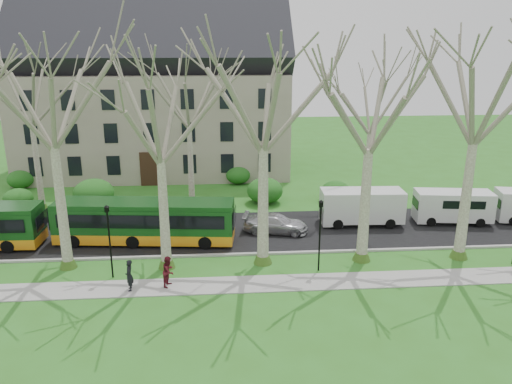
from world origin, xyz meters
TOP-DOWN VIEW (x-y plane):
  - ground at (0.00, 0.00)m, footprint 120.00×120.00m
  - sidewalk at (0.00, -2.50)m, footprint 70.00×2.00m
  - road at (0.00, 5.50)m, footprint 80.00×8.00m
  - curb at (0.00, 1.50)m, footprint 80.00×0.25m
  - building at (-6.00, 24.00)m, footprint 26.50×12.20m
  - tree_row_verge at (0.00, 0.30)m, footprint 49.00×7.00m
  - tree_row_far at (-1.33, 11.00)m, footprint 33.00×7.00m
  - lamp_row at (-0.00, -1.00)m, footprint 36.22×0.22m
  - hedges at (-4.67, 14.00)m, footprint 30.60×8.60m
  - bus_follow at (-4.77, 4.08)m, footprint 12.00×3.66m
  - sedan at (4.12, 5.17)m, footprint 4.82×2.73m
  - van_a at (10.60, 6.32)m, footprint 6.02×2.42m
  - van_b at (17.44, 6.15)m, footprint 5.70×2.70m
  - pedestrian_a at (-4.73, -2.72)m, footprint 0.50×0.69m
  - pedestrian_b at (-2.65, -2.36)m, footprint 0.89×1.01m

SIDE VIEW (x-z plane):
  - ground at x=0.00m, z-range 0.00..0.00m
  - sidewalk at x=0.00m, z-range 0.00..0.06m
  - road at x=0.00m, z-range 0.00..0.06m
  - curb at x=0.00m, z-range 0.00..0.14m
  - sedan at x=4.12m, z-range 0.06..1.38m
  - pedestrian_b at x=-2.65m, z-range 0.06..1.80m
  - pedestrian_a at x=-4.73m, z-range 0.06..1.81m
  - hedges at x=-4.67m, z-range 0.00..2.00m
  - van_b at x=17.44m, z-range 0.06..2.45m
  - van_a at x=10.60m, z-range 0.06..2.65m
  - bus_follow at x=-4.77m, z-range 0.06..3.01m
  - lamp_row at x=0.00m, z-range 0.42..4.72m
  - tree_row_far at x=-1.33m, z-range 0.00..12.00m
  - tree_row_verge at x=0.00m, z-range 0.00..14.00m
  - building at x=-6.00m, z-range 0.07..16.07m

